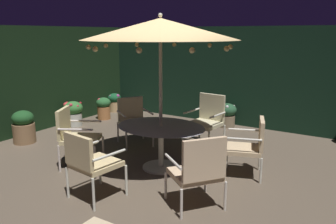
# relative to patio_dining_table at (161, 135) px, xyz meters

# --- Properties ---
(ground_plane) EXTENTS (7.90, 7.66, 0.02)m
(ground_plane) POSITION_rel_patio_dining_table_xyz_m (-0.03, -0.19, -0.60)
(ground_plane) COLOR brown
(hedge_backdrop_rear) EXTENTS (7.90, 0.30, 2.42)m
(hedge_backdrop_rear) POSITION_rel_patio_dining_table_xyz_m (-0.03, 3.49, 0.62)
(hedge_backdrop_rear) COLOR black
(hedge_backdrop_rear) RESTS_ON ground_plane
(hedge_backdrop_left) EXTENTS (0.30, 7.66, 2.42)m
(hedge_backdrop_left) POSITION_rel_patio_dining_table_xyz_m (-3.83, -0.19, 0.62)
(hedge_backdrop_left) COLOR black
(hedge_backdrop_left) RESTS_ON ground_plane
(patio_dining_table) EXTENTS (1.54, 1.23, 0.75)m
(patio_dining_table) POSITION_rel_patio_dining_table_xyz_m (0.00, 0.00, 0.00)
(patio_dining_table) COLOR silver
(patio_dining_table) RESTS_ON ground_plane
(patio_umbrella) EXTENTS (2.51, 2.51, 2.56)m
(patio_umbrella) POSITION_rel_patio_dining_table_xyz_m (-0.00, -0.00, 1.72)
(patio_umbrella) COLOR beige
(patio_umbrella) RESTS_ON ground_plane
(patio_chair_north) EXTENTS (0.68, 0.68, 0.97)m
(patio_chair_north) POSITION_rel_patio_dining_table_xyz_m (-0.20, -1.45, -0.02)
(patio_chair_north) COLOR silver
(patio_chair_north) RESTS_ON ground_plane
(patio_chair_northeast) EXTENTS (0.86, 0.87, 1.01)m
(patio_chair_northeast) POSITION_rel_patio_dining_table_xyz_m (1.17, -0.90, -0.03)
(patio_chair_northeast) COLOR silver
(patio_chair_northeast) RESTS_ON ground_plane
(patio_chair_east) EXTENTS (0.72, 0.71, 0.95)m
(patio_chair_east) POSITION_rel_patio_dining_table_xyz_m (1.39, 0.49, -0.05)
(patio_chair_east) COLOR silver
(patio_chair_east) RESTS_ON ground_plane
(patio_chair_southeast) EXTENTS (0.69, 0.69, 1.05)m
(patio_chair_southeast) POSITION_rel_patio_dining_table_xyz_m (0.15, 1.47, 0.01)
(patio_chair_southeast) COLOR silver
(patio_chair_southeast) RESTS_ON ground_plane
(patio_chair_south) EXTENTS (0.85, 0.84, 0.95)m
(patio_chair_south) POSITION_rel_patio_dining_table_xyz_m (-1.22, 0.82, -0.04)
(patio_chair_south) COLOR silver
(patio_chair_south) RESTS_ON ground_plane
(patio_chair_southwest) EXTENTS (0.83, 0.81, 1.02)m
(patio_chair_southwest) POSITION_rel_patio_dining_table_xyz_m (-1.30, -0.71, -0.00)
(patio_chair_southwest) COLOR silver
(patio_chair_southwest) RESTS_ON ground_plane
(potted_plant_right_far) EXTENTS (0.48, 0.48, 0.61)m
(potted_plant_right_far) POSITION_rel_patio_dining_table_xyz_m (-3.35, 1.13, -0.26)
(potted_plant_right_far) COLOR beige
(potted_plant_right_far) RESTS_ON ground_plane
(potted_plant_left_near) EXTENTS (0.39, 0.40, 0.54)m
(potted_plant_left_near) POSITION_rel_patio_dining_table_xyz_m (-3.52, 2.88, -0.29)
(potted_plant_left_near) COLOR tan
(potted_plant_left_near) RESTS_ON ground_plane
(potted_plant_front_corner) EXTENTS (0.45, 0.45, 0.69)m
(potted_plant_front_corner) POSITION_rel_patio_dining_table_xyz_m (-3.20, -0.37, -0.25)
(potted_plant_front_corner) COLOR olive
(potted_plant_front_corner) RESTS_ON ground_plane
(potted_plant_left_far) EXTENTS (0.46, 0.46, 0.58)m
(potted_plant_left_far) POSITION_rel_patio_dining_table_xyz_m (-0.08, 3.07, -0.28)
(potted_plant_left_far) COLOR #816F55
(potted_plant_left_far) RESTS_ON ground_plane
(potted_plant_back_center) EXTENTS (0.39, 0.39, 0.58)m
(potted_plant_back_center) POSITION_rel_patio_dining_table_xyz_m (-3.17, 2.03, -0.27)
(potted_plant_back_center) COLOR #AE6E3E
(potted_plant_back_center) RESTS_ON ground_plane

